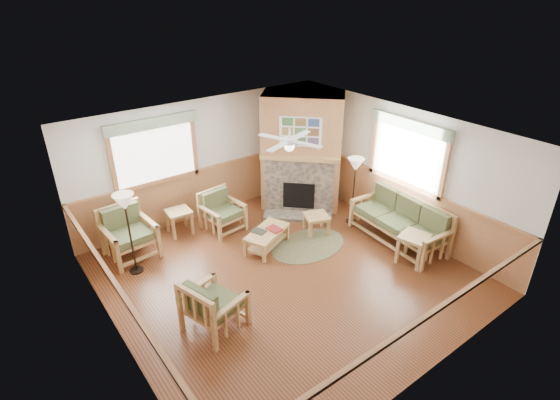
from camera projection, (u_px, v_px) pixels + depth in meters
floor at (285, 274)px, 8.17m from camera, size 6.00×6.00×0.01m
ceiling at (286, 136)px, 6.94m from camera, size 6.00×6.00×0.01m
wall_back at (204, 159)px, 9.69m from camera, size 6.00×0.02×2.70m
wall_front at (433, 303)px, 5.42m from camera, size 6.00×0.02×2.70m
wall_left at (112, 274)px, 5.95m from camera, size 0.02×6.00×2.70m
wall_right at (399, 170)px, 9.15m from camera, size 0.02×6.00×2.70m
wainscot at (286, 249)px, 7.92m from camera, size 6.00×6.00×1.10m
fireplace at (302, 152)px, 10.11m from camera, size 3.11×3.11×2.70m
window_back at (149, 116)px, 8.53m from camera, size 1.90×0.16×1.50m
window_right at (413, 117)px, 8.45m from camera, size 0.16×1.90×1.50m
ceiling_fan at (290, 131)px, 7.33m from camera, size 1.59×1.59×0.36m
sofa at (399, 222)px, 8.96m from camera, size 2.13×1.00×0.95m
armchair_back_left at (129, 234)px, 8.49m from camera, size 0.95×0.95×1.00m
armchair_back_right at (223, 212)px, 9.42m from camera, size 0.86×0.86×0.87m
armchair_left at (214, 304)px, 6.75m from camera, size 0.99×0.99×0.90m
coffee_table at (267, 239)px, 8.87m from camera, size 1.14×0.87×0.41m
end_table_chairs at (180, 222)px, 9.36m from camera, size 0.52×0.51×0.55m
end_table_sofa at (413, 249)px, 8.40m from camera, size 0.63×0.62×0.59m
footstool at (316, 224)px, 9.42m from camera, size 0.63×0.63×0.42m
braided_rug at (308, 245)px, 9.03m from camera, size 1.68×1.68×0.01m
floor_lamp_left at (130, 234)px, 7.88m from camera, size 0.47×0.47×1.63m
floor_lamp_right at (354, 191)px, 9.56m from camera, size 0.37×0.37×1.55m
book_red at (274, 228)px, 8.80m from camera, size 0.26×0.33×0.03m
book_dark at (259, 231)px, 8.73m from camera, size 0.29×0.33×0.03m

